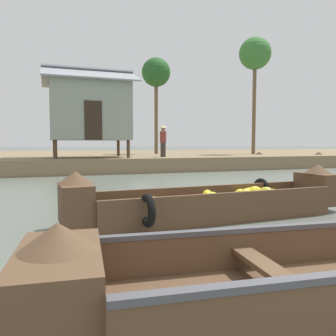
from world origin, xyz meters
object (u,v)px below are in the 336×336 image
(banana_boat, at_px, (217,201))
(palm_tree_near, at_px, (255,55))
(vendor_person, at_px, (163,139))
(fishing_skiff_distant, at_px, (288,161))
(palm_tree_mid, at_px, (156,74))
(stilt_house_mid_left, at_px, (89,109))

(banana_boat, distance_m, palm_tree_near, 18.40)
(banana_boat, bearing_deg, vendor_person, 76.24)
(banana_boat, relative_size, palm_tree_near, 0.73)
(fishing_skiff_distant, bearing_deg, palm_tree_near, 135.14)
(fishing_skiff_distant, bearing_deg, palm_tree_mid, 150.85)
(banana_boat, distance_m, fishing_skiff_distant, 16.87)
(stilt_house_mid_left, distance_m, palm_tree_near, 11.85)
(banana_boat, relative_size, fishing_skiff_distant, 1.35)
(vendor_person, bearing_deg, palm_tree_near, 19.17)
(palm_tree_mid, bearing_deg, palm_tree_near, -23.82)
(banana_boat, bearing_deg, fishing_skiff_distant, 46.60)
(fishing_skiff_distant, relative_size, vendor_person, 2.49)
(stilt_house_mid_left, relative_size, palm_tree_near, 0.58)
(palm_tree_mid, xyz_separation_m, vendor_person, (-1.25, -5.15, -4.46))
(banana_boat, xyz_separation_m, palm_tree_near, (10.00, 13.84, 6.86))
(banana_boat, xyz_separation_m, vendor_person, (2.77, 11.33, 1.31))
(palm_tree_mid, height_order, vendor_person, palm_tree_mid)
(fishing_skiff_distant, distance_m, palm_tree_near, 7.23)
(palm_tree_mid, bearing_deg, stilt_house_mid_left, -137.10)
(fishing_skiff_distant, height_order, stilt_house_mid_left, stilt_house_mid_left)
(stilt_house_mid_left, height_order, vendor_person, stilt_house_mid_left)
(palm_tree_near, xyz_separation_m, vendor_person, (-7.23, -2.51, -5.56))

